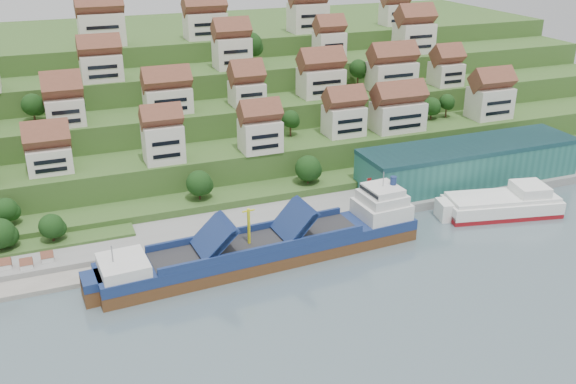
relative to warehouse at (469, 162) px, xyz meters
name	(u,v)px	position (x,y,z in m)	size (l,w,h in m)	color
ground	(313,249)	(-52.00, -17.00, -7.20)	(300.00, 300.00, 0.00)	slate
quay	(363,204)	(-32.00, -2.00, -6.10)	(180.00, 14.00, 2.20)	gray
pebble_beach	(28,270)	(-110.00, -5.00, -6.70)	(45.00, 20.00, 1.00)	gray
hillside	(196,91)	(-52.00, 86.55, 3.46)	(260.00, 128.00, 31.00)	#2D4C1E
hillside_village	(236,78)	(-50.04, 43.51, 17.27)	(161.25, 63.07, 29.48)	silver
hillside_trees	(220,121)	(-59.50, 28.08, 9.77)	(130.14, 62.80, 31.63)	#1A3F15
warehouse	(469,162)	(0.00, 0.00, 0.00)	(60.00, 15.00, 10.00)	#25665D
flagpole	(367,191)	(-33.89, -7.00, -0.32)	(1.28, 0.16, 8.00)	gray
beach_huts	(16,268)	(-112.00, -6.25, -5.10)	(14.40, 3.70, 2.20)	white
cargo_ship	(274,247)	(-61.52, -18.12, -4.23)	(69.41, 14.74, 15.17)	#58351B
second_ship	(504,205)	(-1.74, -17.33, -4.79)	(29.06, 15.60, 7.99)	maroon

